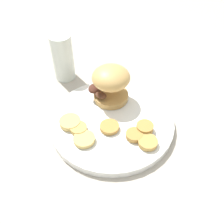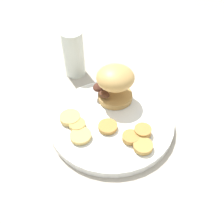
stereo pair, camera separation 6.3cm
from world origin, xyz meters
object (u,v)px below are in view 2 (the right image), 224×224
at_px(fork, 14,198).
at_px(dinner_plate, 112,121).
at_px(sandwich, 114,82).
at_px(drinking_glass, 74,54).

bearing_deg(fork, dinner_plate, -25.37).
bearing_deg(dinner_plate, fork, 154.63).
distance_m(sandwich, fork, 0.35).
bearing_deg(sandwich, dinner_plate, -165.15).
relative_size(dinner_plate, drinking_glass, 2.22).
bearing_deg(drinking_glass, fork, -172.38).
bearing_deg(dinner_plate, sandwich, 14.85).
xyz_separation_m(sandwich, drinking_glass, (0.09, 0.16, -0.01)).
height_order(sandwich, fork, sandwich).
bearing_deg(drinking_glass, dinner_plate, -133.28).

